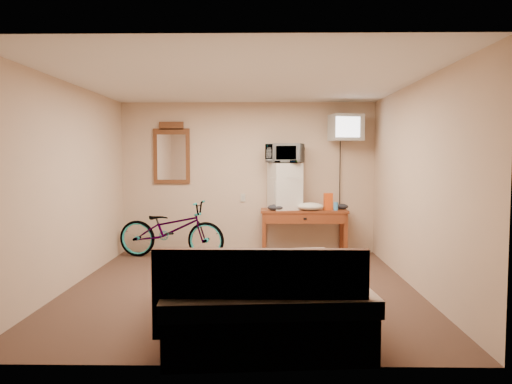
# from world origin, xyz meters

# --- Properties ---
(room) EXTENTS (4.60, 4.64, 2.50)m
(room) POSITION_xyz_m (-0.00, 0.00, 1.25)
(room) COLOR #472F23
(room) RESTS_ON ground
(desk) EXTENTS (1.39, 0.54, 0.75)m
(desk) POSITION_xyz_m (0.92, 2.00, 0.63)
(desk) COLOR brown
(desk) RESTS_ON floor
(mini_fridge) EXTENTS (0.57, 0.56, 0.75)m
(mini_fridge) POSITION_xyz_m (0.61, 2.06, 1.12)
(mini_fridge) COLOR silver
(mini_fridge) RESTS_ON desk
(microwave) EXTENTS (0.65, 0.52, 0.31)m
(microwave) POSITION_xyz_m (0.61, 2.06, 1.66)
(microwave) COLOR silver
(microwave) RESTS_ON mini_fridge
(snack_bag) EXTENTS (0.14, 0.10, 0.27)m
(snack_bag) POSITION_xyz_m (1.30, 1.98, 0.89)
(snack_bag) COLOR #D64813
(snack_bag) RESTS_ON desk
(blue_cup) EXTENTS (0.07, 0.07, 0.13)m
(blue_cup) POSITION_xyz_m (1.42, 1.92, 0.81)
(blue_cup) COLOR #3F93D6
(blue_cup) RESTS_ON desk
(cloth_cream) EXTENTS (0.41, 0.31, 0.13)m
(cloth_cream) POSITION_xyz_m (1.01, 1.89, 0.81)
(cloth_cream) COLOR silver
(cloth_cream) RESTS_ON desk
(cloth_dark_a) EXTENTS (0.26, 0.20, 0.10)m
(cloth_dark_a) POSITION_xyz_m (0.46, 1.86, 0.80)
(cloth_dark_a) COLOR black
(cloth_dark_a) RESTS_ON desk
(cloth_dark_b) EXTENTS (0.19, 0.16, 0.09)m
(cloth_dark_b) POSITION_xyz_m (1.54, 2.08, 0.79)
(cloth_dark_b) COLOR black
(cloth_dark_b) RESTS_ON desk
(crt_television) EXTENTS (0.55, 0.62, 0.42)m
(crt_television) POSITION_xyz_m (1.58, 2.02, 2.06)
(crt_television) COLOR black
(crt_television) RESTS_ON room
(wall_mirror) EXTENTS (0.60, 0.04, 1.02)m
(wall_mirror) POSITION_xyz_m (-1.27, 2.27, 1.65)
(wall_mirror) COLOR #5B331A
(wall_mirror) RESTS_ON room
(bicycle) EXTENTS (1.79, 0.84, 0.90)m
(bicycle) POSITION_xyz_m (-1.20, 1.81, 0.45)
(bicycle) COLOR black
(bicycle) RESTS_ON floor
(bed) EXTENTS (1.87, 2.37, 0.90)m
(bed) POSITION_xyz_m (0.24, -1.37, 0.29)
(bed) COLOR #5B331A
(bed) RESTS_ON floor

